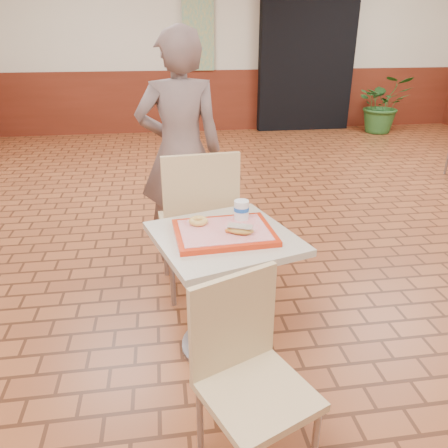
{
  "coord_description": "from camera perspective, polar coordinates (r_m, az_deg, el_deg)",
  "views": [
    {
      "loc": [
        -1.3,
        -2.62,
        1.62
      ],
      "look_at": [
        -1.01,
        -0.69,
        0.74
      ],
      "focal_mm": 35.0,
      "sensor_mm": 36.0,
      "label": 1
    }
  ],
  "objects": [
    {
      "name": "potted_plant",
      "position": [
        8.03,
        20.06,
        14.49
      ],
      "size": [
        1.0,
        0.92,
        0.94
      ],
      "primitive_type": "imported",
      "rotation": [
        0.0,
        0.0,
        -0.24
      ],
      "color": "#295D25",
      "rests_on": "ground"
    },
    {
      "name": "long_john_donut",
      "position": [
        2.1,
        2.03,
        -0.76
      ],
      "size": [
        0.15,
        0.11,
        0.04
      ],
      "rotation": [
        0.0,
        0.0,
        -0.39
      ],
      "color": "#B48834",
      "rests_on": "serving_tray"
    },
    {
      "name": "chair_main_back",
      "position": [
        2.72,
        -3.34,
        0.9
      ],
      "size": [
        0.49,
        0.49,
        0.98
      ],
      "rotation": [
        0.0,
        0.0,
        3.23
      ],
      "color": "#D0B47C",
      "rests_on": "ground"
    },
    {
      "name": "promo_poster",
      "position": [
        7.6,
        -3.38,
        23.91
      ],
      "size": [
        0.5,
        0.03,
        1.2
      ],
      "primitive_type": "cube",
      "color": "gray",
      "rests_on": "wainscot_band"
    },
    {
      "name": "paper_cup",
      "position": [
        2.26,
        2.29,
        1.91
      ],
      "size": [
        0.08,
        0.08,
        0.1
      ],
      "rotation": [
        0.0,
        0.0,
        0.38
      ],
      "color": "white",
      "rests_on": "serving_tray"
    },
    {
      "name": "wainscot_band",
      "position": [
        3.13,
        16.74,
        2.13
      ],
      "size": [
        8.0,
        10.0,
        1.0
      ],
      "color": "#5A1F11",
      "rests_on": "ground"
    },
    {
      "name": "room_shell",
      "position": [
        2.93,
        19.2,
        20.59
      ],
      "size": [
        8.01,
        10.01,
        3.01
      ],
      "color": "brown",
      "rests_on": "ground"
    },
    {
      "name": "main_table",
      "position": [
        2.27,
        -0.0,
        -6.56
      ],
      "size": [
        0.65,
        0.65,
        0.68
      ],
      "rotation": [
        0.0,
        0.0,
        0.29
      ],
      "color": "#BAAF96",
      "rests_on": "ground"
    },
    {
      "name": "serving_tray",
      "position": [
        2.15,
        0.0,
        -1.1
      ],
      "size": [
        0.48,
        0.37,
        0.03
      ],
      "rotation": [
        0.0,
        0.0,
        0.06
      ],
      "color": "red",
      "rests_on": "main_table"
    },
    {
      "name": "chair_main_front",
      "position": [
        1.73,
        3.09,
        -18.39
      ],
      "size": [
        0.49,
        0.49,
        0.81
      ],
      "rotation": [
        0.0,
        0.0,
        0.4
      ],
      "color": "tan",
      "rests_on": "ground"
    },
    {
      "name": "ring_donut",
      "position": [
        2.21,
        -3.36,
        0.4
      ],
      "size": [
        0.1,
        0.1,
        0.03
      ],
      "primitive_type": "torus",
      "rotation": [
        0.0,
        0.0,
        -0.01
      ],
      "color": "gold",
      "rests_on": "serving_tray"
    },
    {
      "name": "customer",
      "position": [
        3.12,
        -5.69,
        9.29
      ],
      "size": [
        0.62,
        0.43,
        1.65
      ],
      "primitive_type": "imported",
      "rotation": [
        0.0,
        0.0,
        3.2
      ],
      "color": "#725D58",
      "rests_on": "ground"
    },
    {
      "name": "corridor_doorway",
      "position": [
        7.92,
        10.68,
        19.95
      ],
      "size": [
        1.6,
        0.22,
        2.2
      ],
      "primitive_type": "cube",
      "color": "black",
      "rests_on": "ground"
    }
  ]
}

